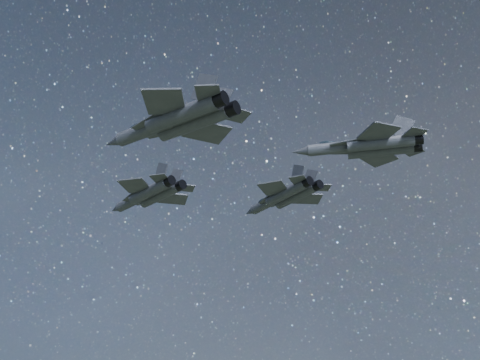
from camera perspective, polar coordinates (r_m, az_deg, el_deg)
The scene contains 4 objects.
jet_lead at distance 91.07m, azimuth -9.17°, elevation -1.41°, with size 19.08×12.94×4.80m.
jet_left at distance 91.66m, azimuth 4.64°, elevation -1.58°, with size 18.32×12.06×4.70m.
jet_right at distance 63.56m, azimuth -6.39°, elevation 6.06°, with size 19.40×13.72×4.92m.
jet_slot at distance 77.91m, azimuth 12.99°, elevation 3.38°, with size 18.34×12.32×4.63m.
Camera 1 is at (39.41, -63.66, 123.25)m, focal length 42.00 mm.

